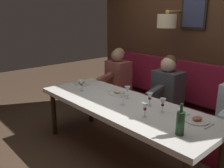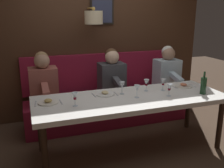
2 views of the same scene
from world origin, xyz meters
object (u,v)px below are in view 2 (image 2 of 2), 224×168
wine_glass_1 (75,96)px  diner_nearest (167,71)px  wine_glass_5 (137,89)px  wine_bottle (203,85)px  diner_near (112,75)px  wine_glass_2 (163,82)px  dining_table (131,102)px  wine_glass_0 (146,83)px  diner_middle (43,81)px  wine_glass_3 (122,85)px  wine_glass_4 (169,87)px

wine_glass_1 → diner_nearest: bearing=-61.3°
diner_nearest → wine_glass_5: bearing=133.2°
wine_bottle → diner_near: bearing=40.0°
wine_glass_2 → wine_glass_1: bearing=99.4°
dining_table → wine_glass_0: (0.17, -0.29, 0.18)m
dining_table → diner_near: (0.88, -0.04, 0.14)m
dining_table → diner_nearest: size_ratio=3.11×
diner_middle → wine_glass_3: size_ratio=4.82×
diner_nearest → wine_glass_3: size_ratio=4.82×
wine_glass_1 → wine_bottle: wine_bottle is taller
wine_glass_2 → wine_glass_4: size_ratio=1.00×
diner_near → wine_glass_2: size_ratio=4.82×
diner_nearest → wine_bottle: size_ratio=2.64×
diner_near → wine_glass_0: (-0.71, -0.25, 0.04)m
wine_bottle → wine_glass_5: bearing=80.6°
diner_near → wine_glass_1: bearing=141.3°
diner_nearest → wine_glass_1: 2.02m
diner_near → wine_glass_1: diner_near is taller
wine_glass_1 → wine_bottle: 1.68m
wine_glass_2 → diner_nearest: bearing=-34.2°
wine_glass_2 → wine_glass_3: bearing=86.0°
diner_nearest → wine_glass_0: diner_nearest is taller
wine_glass_5 → wine_glass_4: bearing=-101.0°
wine_glass_0 → wine_glass_5: size_ratio=1.00×
dining_table → wine_glass_3: size_ratio=14.98×
wine_glass_4 → wine_glass_5: bearing=79.0°
dining_table → diner_near: diner_near is taller
dining_table → wine_glass_5: wine_glass_5 is taller
dining_table → wine_glass_1: bearing=96.9°
wine_glass_0 → wine_glass_4: bearing=-149.0°
diner_middle → wine_glass_4: diner_middle is taller
wine_glass_3 → wine_glass_4: same height
diner_nearest → wine_bottle: 1.08m
diner_near → wine_glass_4: bearing=-156.9°
diner_nearest → diner_middle: size_ratio=1.00×
diner_nearest → wine_glass_4: size_ratio=4.82×
wine_glass_2 → wine_glass_5: (-0.16, 0.46, 0.00)m
diner_nearest → wine_glass_2: diner_nearest is taller
dining_table → diner_middle: diner_middle is taller
wine_glass_3 → wine_glass_5: same height
wine_glass_3 → wine_glass_2: bearing=-94.0°
wine_glass_0 → dining_table: bearing=120.6°
diner_near → wine_glass_3: (-0.72, 0.11, 0.04)m
wine_glass_0 → wine_bottle: 0.74m
wine_glass_4 → wine_glass_5: size_ratio=1.00×
wine_glass_1 → wine_glass_3: same height
dining_table → diner_nearest: bearing=-49.6°
wine_glass_1 → wine_bottle: bearing=-93.4°
wine_glass_2 → dining_table: bearing=102.9°
diner_nearest → wine_glass_2: (-0.76, 0.52, 0.04)m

